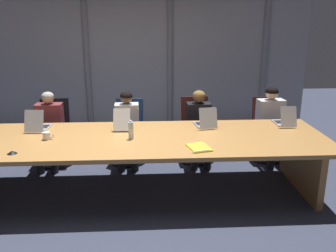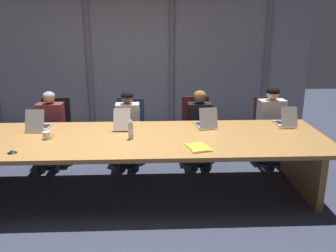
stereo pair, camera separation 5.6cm
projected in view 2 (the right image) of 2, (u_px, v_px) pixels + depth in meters
name	position (u px, v px, depth m)	size (l,w,h in m)	color
ground_plane	(123.00, 192.00, 4.79)	(13.73, 13.73, 0.00)	#383D51
conference_table	(121.00, 147.00, 4.61)	(5.19, 1.46, 0.76)	#B77F42
curtain_backdrop	(131.00, 65.00, 6.99)	(6.86, 0.17, 2.62)	#9999A0
laptop_left_mid	(39.00, 125.00, 4.89)	(0.27, 0.42, 0.30)	#A8ADB7
laptop_center	(123.00, 124.00, 4.97)	(0.23, 0.44, 0.29)	beige
laptop_right_mid	(206.00, 123.00, 5.01)	(0.29, 0.42, 0.29)	#A8ADB7
laptop_right_end	(285.00, 121.00, 5.07)	(0.23, 0.40, 0.29)	#BCBCC1
office_chair_left_mid	(57.00, 139.00, 5.74)	(0.60, 0.60, 0.98)	black
office_chair_center	(129.00, 138.00, 5.78)	(0.60, 0.61, 0.97)	navy
office_chair_right_mid	(197.00, 137.00, 5.83)	(0.60, 0.60, 0.98)	#511E19
office_chair_right_end	(268.00, 136.00, 5.88)	(0.60, 0.60, 0.96)	#511E19
person_left_mid	(50.00, 125.00, 5.50)	(0.40, 0.55, 1.14)	brown
person_center	(128.00, 124.00, 5.54)	(0.38, 0.56, 1.13)	silver
person_right_mid	(200.00, 123.00, 5.59)	(0.38, 0.55, 1.13)	black
person_right_end	(273.00, 120.00, 5.64)	(0.45, 0.57, 1.17)	silver
water_bottle_primary	(131.00, 130.00, 4.50)	(0.07, 0.07, 0.24)	silver
coffee_mug_near	(47.00, 135.00, 4.51)	(0.14, 0.09, 0.09)	white
conference_mic_left_side	(12.00, 152.00, 4.05)	(0.11, 0.11, 0.04)	black
spiral_notepad	(199.00, 148.00, 4.19)	(0.29, 0.35, 0.03)	yellow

